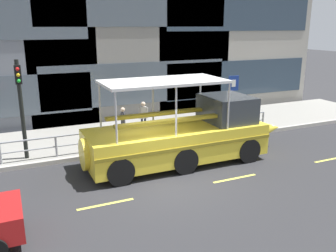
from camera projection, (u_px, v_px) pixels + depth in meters
The scene contains 11 objects.
ground_plane at pixel (163, 178), 13.15m from camera, with size 120.00×120.00×0.00m, color #2B2B2D.
sidewalk at pixel (118, 135), 18.04m from camera, with size 32.00×4.80×0.18m, color gray.
curb_edge at pixel (135, 150), 15.85m from camera, with size 32.00×0.18×0.18m, color #B2ADA3.
lane_centreline at pixel (175, 190), 12.19m from camera, with size 25.80×0.12×0.01m.
curb_guardrail at pixel (151, 131), 16.34m from camera, with size 12.64×0.09×0.88m.
traffic_light_pole at pixel (21, 100), 13.98m from camera, with size 0.24×0.46×3.96m.
parking_sign at pixel (233, 93), 18.41m from camera, with size 0.60×0.12×2.75m.
duck_tour_boat at pixel (188, 135), 14.58m from camera, with size 8.96×2.59×3.39m.
pedestrian_near_bow at pixel (216, 109), 19.11m from camera, with size 0.44×0.21×1.53m.
pedestrian_mid_left at pixel (143, 115), 17.59m from camera, with size 0.47×0.22×1.64m.
pedestrian_mid_right at pixel (123, 120), 16.84m from camera, with size 0.27×0.41×1.54m.
Camera 1 is at (-4.80, -11.16, 5.39)m, focal length 38.60 mm.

